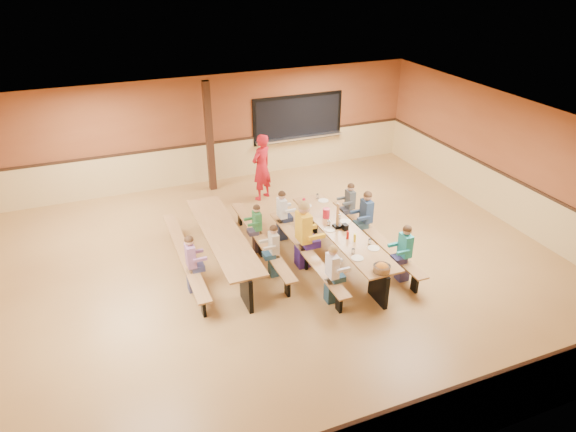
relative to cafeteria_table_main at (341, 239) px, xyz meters
name	(u,v)px	position (x,y,z in m)	size (l,w,h in m)	color
ground	(275,268)	(-1.41, 0.23, -0.53)	(12.00, 12.00, 0.00)	olive
room_envelope	(275,240)	(-1.41, 0.23, 0.16)	(12.04, 10.04, 3.02)	brown
kitchen_pass_through	(298,120)	(1.19, 5.19, 0.96)	(2.78, 0.28, 1.38)	black
structural_post	(209,137)	(-1.61, 4.63, 0.97)	(0.18, 0.18, 3.00)	black
cafeteria_table_main	(341,239)	(0.00, 0.00, 0.00)	(1.91, 3.70, 0.74)	#A47341
cafeteria_table_second	(223,242)	(-2.35, 0.81, 0.00)	(1.91, 3.70, 0.74)	#A47341
seated_child_white_left	(332,274)	(-0.83, -1.22, 0.07)	(0.36, 0.30, 1.20)	white
seated_adult_yellow	(304,235)	(-0.83, 0.11, 0.21)	(0.50, 0.41, 1.47)	yellow
seated_child_grey_left	(282,216)	(-0.83, 1.34, 0.07)	(0.36, 0.29, 1.18)	white
seated_child_teal_right	(404,253)	(0.83, -1.11, 0.08)	(0.37, 0.31, 1.22)	teal
seated_child_navy_right	(366,218)	(0.83, 0.43, 0.11)	(0.40, 0.33, 1.28)	navy
seated_child_char_right	(350,207)	(0.83, 1.18, 0.05)	(0.35, 0.28, 1.16)	#43494B
seated_child_purple_sec	(191,264)	(-3.17, 0.10, 0.07)	(0.36, 0.30, 1.20)	#966294
seated_child_green_sec	(257,229)	(-1.52, 1.03, 0.03)	(0.32, 0.27, 1.12)	#2B6E37
seated_child_tan_sec	(274,251)	(-1.52, 0.00, 0.05)	(0.34, 0.28, 1.14)	beige
standing_woman	(262,167)	(-0.53, 3.55, 0.37)	(0.65, 0.43, 1.78)	red
punch_pitcher	(326,213)	(-0.07, 0.62, 0.32)	(0.16, 0.16, 0.22)	red
chip_bowl	(382,268)	(-0.04, -1.65, 0.29)	(0.32, 0.32, 0.15)	orange
napkin_dispenser	(345,227)	(0.06, -0.02, 0.28)	(0.10, 0.14, 0.13)	black
condiment_mustard	(355,238)	(0.02, -0.52, 0.30)	(0.06, 0.06, 0.17)	yellow
condiment_ketchup	(348,235)	(-0.06, -0.37, 0.30)	(0.06, 0.06, 0.17)	#B2140F
table_paddle	(337,222)	(-0.04, 0.14, 0.35)	(0.16, 0.16, 0.56)	black
place_settings	(342,228)	(0.00, 0.00, 0.27)	(0.65, 3.30, 0.11)	beige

